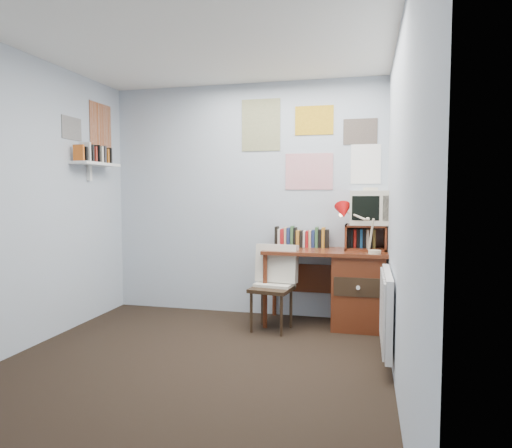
{
  "coord_description": "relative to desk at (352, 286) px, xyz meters",
  "views": [
    {
      "loc": [
        1.29,
        -3.07,
        1.33
      ],
      "look_at": [
        0.3,
        1.02,
        1.04
      ],
      "focal_mm": 32.0,
      "sensor_mm": 36.0,
      "label": 1
    }
  ],
  "objects": [
    {
      "name": "ground",
      "position": [
        -1.17,
        -1.48,
        -0.41
      ],
      "size": [
        3.5,
        3.5,
        0.0
      ],
      "primitive_type": "plane",
      "color": "black",
      "rests_on": "ground"
    },
    {
      "name": "back_wall",
      "position": [
        -1.17,
        0.27,
        0.84
      ],
      "size": [
        3.0,
        0.02,
        2.5
      ],
      "primitive_type": "cube",
      "color": "#AAB5C2",
      "rests_on": "ground"
    },
    {
      "name": "left_wall",
      "position": [
        -2.67,
        -1.48,
        0.84
      ],
      "size": [
        0.02,
        3.5,
        2.5
      ],
      "primitive_type": "cube",
      "color": "#AAB5C2",
      "rests_on": "ground"
    },
    {
      "name": "right_wall",
      "position": [
        0.33,
        -1.48,
        0.84
      ],
      "size": [
        0.02,
        3.5,
        2.5
      ],
      "primitive_type": "cube",
      "color": "#AAB5C2",
      "rests_on": "ground"
    },
    {
      "name": "ceiling",
      "position": [
        -1.17,
        -1.48,
        2.09
      ],
      "size": [
        3.0,
        3.5,
        0.02
      ],
      "primitive_type": "cube",
      "color": "white",
      "rests_on": "back_wall"
    },
    {
      "name": "desk",
      "position": [
        0.0,
        0.0,
        0.0
      ],
      "size": [
        1.2,
        0.55,
        0.76
      ],
      "color": "#632B16",
      "rests_on": "ground"
    },
    {
      "name": "desk_chair",
      "position": [
        -0.75,
        -0.3,
        -0.0
      ],
      "size": [
        0.47,
        0.45,
        0.8
      ],
      "primitive_type": "cube",
      "rotation": [
        0.0,
        0.0,
        -0.16
      ],
      "color": "black",
      "rests_on": "ground"
    },
    {
      "name": "desk_lamp",
      "position": [
        0.2,
        -0.18,
        0.57
      ],
      "size": [
        0.36,
        0.34,
        0.43
      ],
      "primitive_type": "cube",
      "rotation": [
        0.0,
        0.0,
        -0.32
      ],
      "color": "#B90C0D",
      "rests_on": "desk"
    },
    {
      "name": "tv_riser",
      "position": [
        0.12,
        0.11,
        0.48
      ],
      "size": [
        0.4,
        0.3,
        0.25
      ],
      "primitive_type": "cube",
      "color": "#632B16",
      "rests_on": "desk"
    },
    {
      "name": "crt_tv",
      "position": [
        0.16,
        0.13,
        0.79
      ],
      "size": [
        0.39,
        0.36,
        0.37
      ],
      "primitive_type": "cube",
      "rotation": [
        0.0,
        0.0,
        0.01
      ],
      "color": "beige",
      "rests_on": "tv_riser"
    },
    {
      "name": "book_row",
      "position": [
        -0.51,
        0.18,
        0.46
      ],
      "size": [
        0.6,
        0.14,
        0.22
      ],
      "primitive_type": "cube",
      "color": "#632B16",
      "rests_on": "desk"
    },
    {
      "name": "radiator",
      "position": [
        0.29,
        -0.93,
        0.01
      ],
      "size": [
        0.09,
        0.8,
        0.6
      ],
      "primitive_type": "cube",
      "color": "white",
      "rests_on": "right_wall"
    },
    {
      "name": "wall_shelf",
      "position": [
        -2.57,
        -0.38,
        1.21
      ],
      "size": [
        0.2,
        0.62,
        0.24
      ],
      "primitive_type": "cube",
      "color": "white",
      "rests_on": "left_wall"
    },
    {
      "name": "posters_back",
      "position": [
        -0.47,
        0.26,
        1.44
      ],
      "size": [
        1.2,
        0.01,
        0.9
      ],
      "primitive_type": "cube",
      "color": "white",
      "rests_on": "back_wall"
    },
    {
      "name": "posters_left",
      "position": [
        -2.67,
        -0.38,
        1.59
      ],
      "size": [
        0.01,
        0.7,
        0.6
      ],
      "primitive_type": "cube",
      "color": "white",
      "rests_on": "left_wall"
    }
  ]
}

